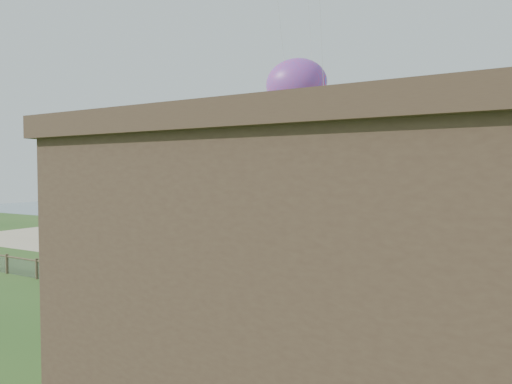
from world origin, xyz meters
TOP-DOWN VIEW (x-y plane):
  - ground at (0.00, 0.00)m, footprint 160.00×160.00m
  - sand_beach at (0.00, 22.00)m, footprint 72.00×20.00m
  - ocean at (0.00, 66.00)m, footprint 160.00×68.00m
  - chainlink_fence at (0.00, 6.00)m, footprint 36.20×0.20m
  - picnic_table at (5.62, 1.14)m, footprint 1.80×1.43m
  - octopus_kite at (0.11, 16.83)m, footprint 4.51×3.73m

SIDE VIEW (x-z plane):
  - ground at x=0.00m, z-range 0.00..0.00m
  - ocean at x=0.00m, z-range -0.01..0.01m
  - sand_beach at x=0.00m, z-range -0.01..0.01m
  - picnic_table at x=5.62m, z-range 0.00..0.71m
  - chainlink_fence at x=0.00m, z-range -0.07..1.18m
  - octopus_kite at x=0.11m, z-range 6.28..14.30m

